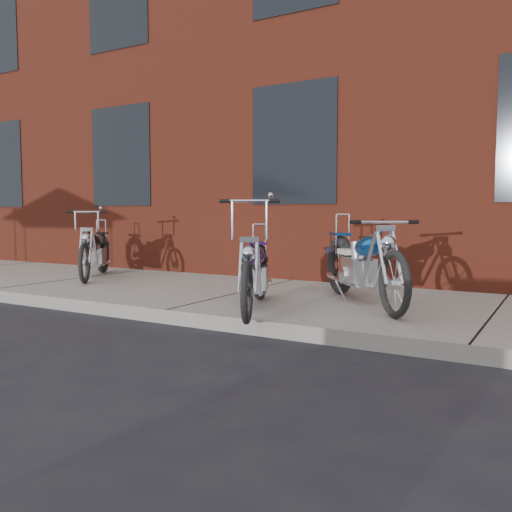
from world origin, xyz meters
The scene contains 6 objects.
ground centered at (0.00, 0.00, 0.00)m, with size 120.00×120.00×0.00m, color black.
sidewalk centered at (0.00, 1.50, 0.07)m, with size 22.00×3.00×0.15m, color gray.
building_brick centered at (0.00, 8.00, 4.00)m, with size 22.00×10.00×8.00m, color maroon.
chopper_purple centered at (0.79, 0.50, 0.52)m, with size 0.95×1.89×1.14m.
chopper_blue centered at (1.64, 1.43, 0.56)m, with size 1.57×1.82×1.00m.
chopper_third centered at (-2.86, 1.72, 0.52)m, with size 1.29×1.73×1.05m.
Camera 1 is at (3.65, -4.37, 1.16)m, focal length 38.00 mm.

